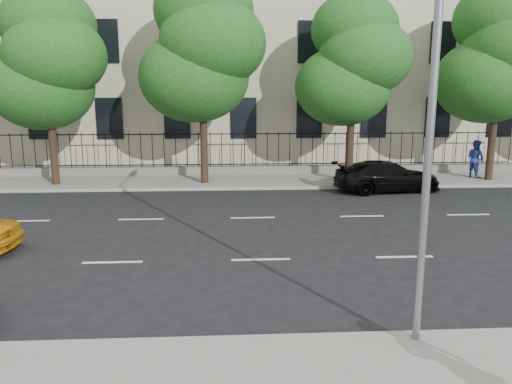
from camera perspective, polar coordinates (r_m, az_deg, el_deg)
ground at (r=11.42m, az=1.37°, el=-11.92°), size 120.00×120.00×0.00m
far_sidewalk at (r=24.85m, az=-1.18°, el=1.31°), size 60.00×4.00×0.15m
lane_markings at (r=15.88m, az=0.01°, el=-5.01°), size 49.60×4.62×0.01m
masonry_building at (r=33.68m, az=-1.82°, el=19.33°), size 34.60×12.11×18.50m
iron_fence at (r=26.44m, az=-1.31°, el=3.20°), size 30.00×0.50×2.20m
street_light at (r=9.30m, az=18.54°, el=14.62°), size 0.25×3.32×8.05m
tree_b at (r=25.16m, az=-22.68°, el=13.75°), size 5.53×5.12×8.97m
tree_c at (r=23.88m, az=-6.09°, el=16.08°), size 5.89×5.50×9.80m
tree_d at (r=24.54m, az=11.05°, el=14.48°), size 5.34×4.94×8.84m
tree_e at (r=27.10m, az=26.04°, el=14.02°), size 5.71×5.31×9.46m
black_sedan at (r=23.29m, az=14.76°, el=1.76°), size 5.00×2.54×1.39m
pedestrian_far at (r=27.56m, az=23.78°, el=3.50°), size 1.01×1.12×1.90m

